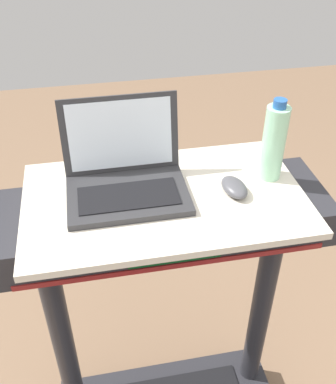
# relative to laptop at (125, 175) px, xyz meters

# --- Properties ---
(desk_board) EXTENTS (0.74, 0.44, 0.02)m
(desk_board) POSITION_rel_laptop_xyz_m (0.10, -0.05, -0.06)
(desk_board) COLOR beige
(desk_board) RESTS_ON treadmill_base
(laptop) EXTENTS (0.32, 0.25, 0.23)m
(laptop) POSITION_rel_laptop_xyz_m (0.00, 0.00, 0.00)
(laptop) COLOR #2D2D30
(laptop) RESTS_ON desk_board
(computer_mouse) EXTENTS (0.08, 0.11, 0.03)m
(computer_mouse) POSITION_rel_laptop_xyz_m (0.28, -0.07, -0.03)
(computer_mouse) COLOR #4C4C51
(computer_mouse) RESTS_ON desk_board
(water_bottle) EXTENTS (0.06, 0.06, 0.23)m
(water_bottle) POSITION_rel_laptop_xyz_m (0.40, -0.01, 0.06)
(water_bottle) COLOR #9EDBB2
(water_bottle) RESTS_ON desk_board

